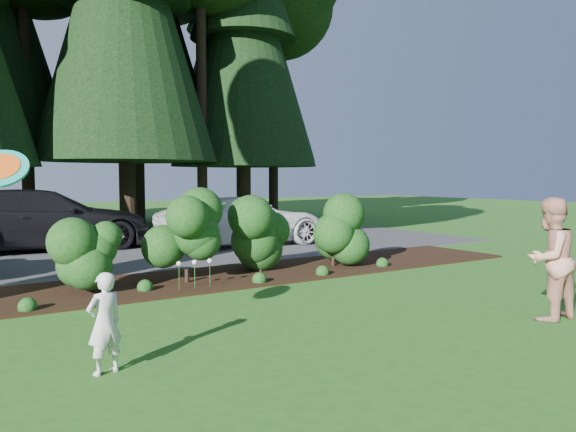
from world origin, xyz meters
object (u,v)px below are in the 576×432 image
object	(u,v)px
child	(104,323)
adult	(550,259)
car_white_suv	(244,221)
car_dark_suv	(44,220)

from	to	relation	value
child	adult	distance (m)	6.11
car_white_suv	child	size ratio (longest dim) A/B	4.81
car_dark_suv	child	xyz separation A→B (m)	(-1.27, -10.86, -0.34)
child	adult	xyz separation A→B (m)	(5.98, -1.23, 0.35)
child	car_white_suv	bearing A→B (deg)	-141.53
car_white_suv	car_dark_suv	size ratio (longest dim) A/B	0.89
car_dark_suv	adult	bearing A→B (deg)	-153.80
car_dark_suv	child	size ratio (longest dim) A/B	5.42
car_white_suv	car_dark_suv	distance (m)	5.61
car_white_suv	child	xyz separation A→B (m)	(-6.54, -8.93, -0.21)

